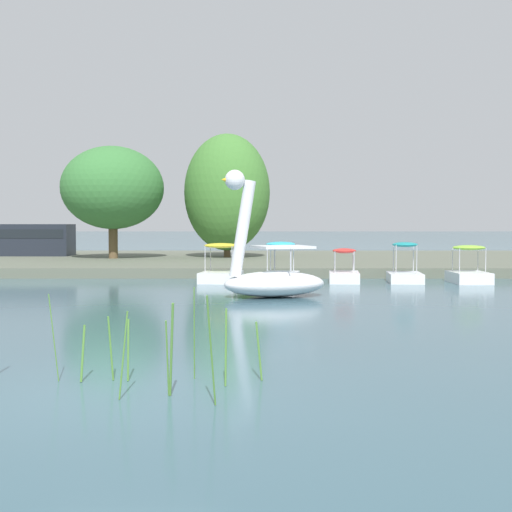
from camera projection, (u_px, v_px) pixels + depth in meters
ground_plane at (127, 392)px, 10.00m from camera, size 433.30×433.30×0.00m
shore_bank_far at (225, 261)px, 41.14m from camera, size 116.94×20.64×0.44m
swan_boat at (272, 274)px, 23.11m from camera, size 3.80×2.89×4.08m
pedal_boat_yellow at (222, 271)px, 28.96m from camera, size 1.79×2.55×1.59m
pedal_boat_cyan at (281, 271)px, 28.64m from camera, size 1.66×2.37×1.65m
pedal_boat_red at (345, 272)px, 28.88m from camera, size 1.39×2.28×1.38m
pedal_boat_teal at (406, 271)px, 28.86m from camera, size 1.51×2.36×1.63m
pedal_boat_lime at (470, 272)px, 28.56m from camera, size 1.37×2.15×1.51m
tree_willow_near_path at (228, 192)px, 40.93m from camera, size 6.97×7.00×7.07m
tree_broadleaf_right at (114, 188)px, 39.59m from camera, size 7.84×7.78×6.23m
parked_van at (35, 239)px, 43.10m from camera, size 4.61×2.14×1.90m
reed_clump_foreground at (114, 346)px, 10.28m from camera, size 4.29×1.79×1.51m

